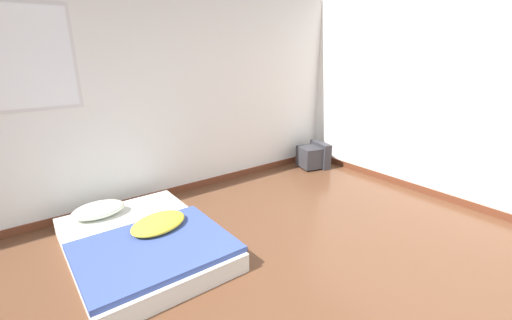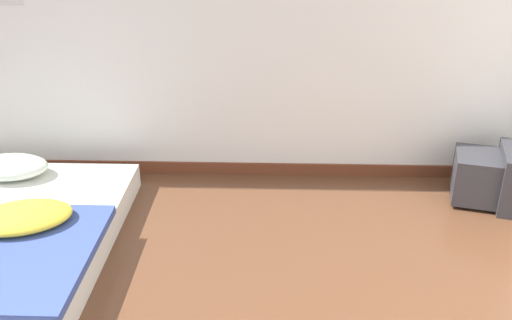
# 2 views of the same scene
# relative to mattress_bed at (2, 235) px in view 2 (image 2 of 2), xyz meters

# --- Properties ---
(mattress_bed) EXTENTS (1.26, 1.72, 0.32)m
(mattress_bed) POSITION_rel_mattress_bed_xyz_m (0.00, 0.00, 0.00)
(mattress_bed) COLOR silver
(mattress_bed) RESTS_ON ground_plane
(crt_tv) EXTENTS (0.49, 0.49, 0.40)m
(crt_tv) POSITION_rel_mattress_bed_xyz_m (3.04, 0.72, 0.07)
(crt_tv) COLOR #333338
(crt_tv) RESTS_ON ground_plane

